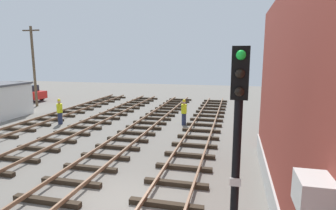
{
  "coord_description": "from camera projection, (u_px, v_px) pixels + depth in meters",
  "views": [
    {
      "loc": [
        3.48,
        -8.11,
        4.87
      ],
      "look_at": [
        -0.35,
        7.56,
        2.05
      ],
      "focal_mm": 29.65,
      "sensor_mm": 36.0,
      "label": 1
    }
  ],
  "objects": [
    {
      "name": "parked_car_red",
      "position": [
        25.0,
        93.0,
        30.59
      ],
      "size": [
        4.2,
        2.04,
        1.76
      ],
      "color": "red",
      "rests_on": "ground"
    },
    {
      "name": "signal_mast",
      "position": [
        237.0,
        135.0,
        5.93
      ],
      "size": [
        0.36,
        0.4,
        5.09
      ],
      "color": "black",
      "rests_on": "ground"
    },
    {
      "name": "track_worker_foreground",
      "position": [
        60.0,
        112.0,
        20.16
      ],
      "size": [
        0.4,
        0.4,
        1.87
      ],
      "color": "#262D4C",
      "rests_on": "ground"
    },
    {
      "name": "track_centre",
      "position": [
        60.0,
        190.0,
        9.98
      ],
      "size": [
        2.5,
        45.99,
        0.32
      ],
      "color": "#2D2319",
      "rests_on": "ground"
    },
    {
      "name": "utility_pole_far",
      "position": [
        34.0,
        65.0,
        26.88
      ],
      "size": [
        1.8,
        0.24,
        7.73
      ],
      "color": "brown",
      "rests_on": "ground"
    },
    {
      "name": "control_hut",
      "position": [
        2.0,
        100.0,
        22.61
      ],
      "size": [
        3.0,
        3.8,
        2.76
      ],
      "color": "silver",
      "rests_on": "ground"
    },
    {
      "name": "ground_plane",
      "position": [
        125.0,
        202.0,
        9.41
      ],
      "size": [
        80.0,
        80.0,
        0.0
      ],
      "primitive_type": "plane",
      "color": "slate"
    },
    {
      "name": "track_near_building",
      "position": [
        166.0,
        204.0,
        9.06
      ],
      "size": [
        2.5,
        45.99,
        0.32
      ],
      "color": "#2D2319",
      "rests_on": "ground"
    },
    {
      "name": "parked_car_blue",
      "position": [
        17.0,
        90.0,
        32.91
      ],
      "size": [
        4.2,
        2.04,
        1.76
      ],
      "color": "#23389E",
      "rests_on": "ground"
    },
    {
      "name": "track_worker_distant",
      "position": [
        184.0,
        112.0,
        19.9
      ],
      "size": [
        0.4,
        0.4,
        1.87
      ],
      "color": "#262D4C",
      "rests_on": "ground"
    }
  ]
}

